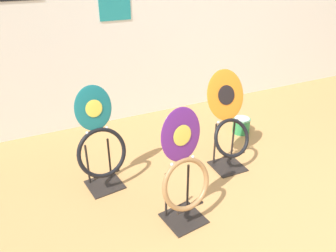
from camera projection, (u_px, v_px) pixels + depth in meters
ground_plane at (331, 244)px, 2.24m from camera, size 14.00×14.00×0.00m
wall_back at (171, 1)px, 3.66m from camera, size 8.00×0.07×2.60m
toilet_seat_display_purple_note at (184, 173)px, 2.27m from camera, size 0.41×0.31×0.89m
toilet_seat_display_orange_sun at (229, 123)px, 2.90m from camera, size 0.38×0.37×0.89m
toilet_seat_display_teal_sax at (100, 146)px, 2.64m from camera, size 0.43×0.31×0.88m
paint_can at (241, 125)px, 3.62m from camera, size 0.19×0.19×0.17m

